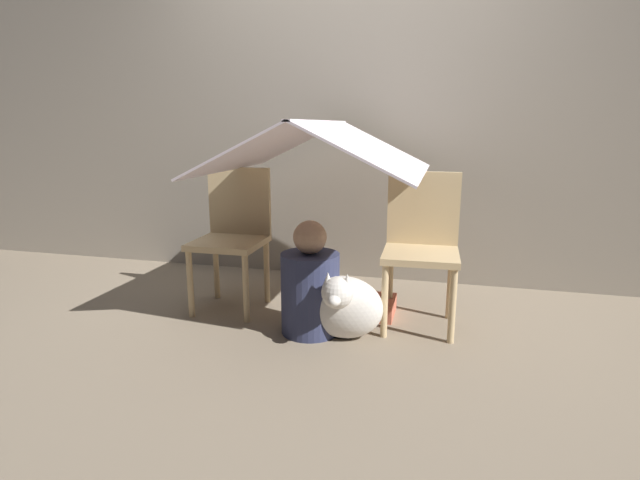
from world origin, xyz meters
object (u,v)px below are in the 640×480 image
(chair_left, at_px, (233,232))
(dog, at_px, (343,305))
(chair_right, at_px, (421,242))
(person_front, at_px, (311,287))

(chair_left, height_order, dog, chair_left)
(chair_right, height_order, person_front, chair_right)
(dog, bearing_deg, person_front, 166.99)
(person_front, xyz_separation_m, dog, (0.19, -0.04, -0.07))
(chair_left, xyz_separation_m, chair_right, (1.13, -0.00, 0.00))
(chair_left, relative_size, person_front, 1.37)
(person_front, bearing_deg, dog, -13.01)
(chair_left, xyz_separation_m, person_front, (0.57, -0.29, -0.22))
(chair_left, relative_size, dog, 2.04)
(chair_right, distance_m, dog, 0.57)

